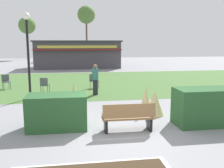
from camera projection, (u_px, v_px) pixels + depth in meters
ground_plane at (123, 135)px, 7.97m from camera, size 80.00×80.00×0.00m
lawn_patch at (94, 82)px, 18.42m from camera, size 36.00×12.00×0.01m
park_bench at (128, 117)px, 8.21m from camera, size 1.70×0.53×0.95m
hedge_left at (57, 112)px, 8.51m from camera, size 1.95×1.10×1.16m
hedge_right at (205, 107)px, 8.89m from camera, size 2.12×1.10×1.30m
ornamental_grass_behind_left at (155, 103)px, 10.05m from camera, size 0.76×0.76×1.00m
ornamental_grass_behind_right at (74, 101)px, 9.62m from camera, size 0.65×0.65×1.36m
ornamental_grass_behind_center at (146, 100)px, 10.20m from camera, size 0.55×0.55×1.14m
lamppost_mid at (28, 46)px, 12.67m from camera, size 0.36×0.36×4.32m
trash_bin at (202, 113)px, 8.82m from camera, size 0.52×0.52×0.91m
food_kiosk at (78, 54)px, 28.87m from camera, size 9.57×4.61×3.06m
cafe_chair_west at (45, 84)px, 14.43m from camera, size 0.52×0.52×0.89m
cafe_chair_east at (93, 80)px, 16.01m from camera, size 0.62×0.62×0.89m
cafe_chair_center at (6, 80)px, 15.73m from camera, size 0.58×0.58×0.89m
person_strolling at (95, 79)px, 13.92m from camera, size 0.34×0.34×1.69m
parked_car_west_slot at (50, 58)px, 36.01m from camera, size 4.21×2.08×1.20m
parked_car_center_slot at (85, 58)px, 36.76m from camera, size 4.32×2.29×1.20m
tree_left_bg at (27, 26)px, 42.22m from camera, size 2.80×2.80×7.01m
tree_right_bg at (86, 15)px, 40.27m from camera, size 2.80×2.80×8.57m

